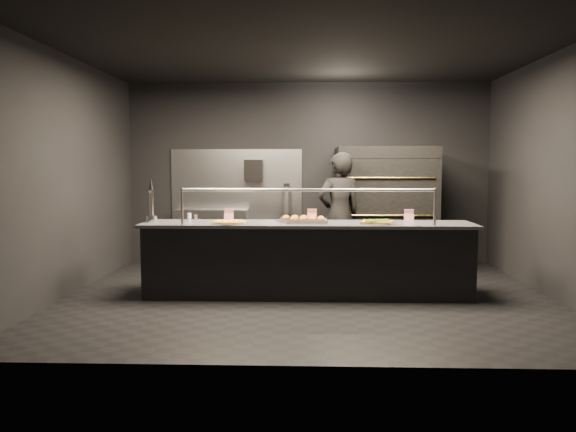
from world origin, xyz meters
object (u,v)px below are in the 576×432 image
(fire_extinguisher, at_px, (287,200))
(beer_tap, at_px, (152,210))
(worker, at_px, (339,215))
(pizza_oven, at_px, (384,208))
(square_pizza, at_px, (377,222))
(slider_tray_a, at_px, (299,219))
(towel_dispenser, at_px, (254,170))
(slider_tray_b, at_px, (307,220))
(round_pizza, at_px, (230,222))
(prep_shelf, at_px, (212,236))
(service_counter, at_px, (307,259))
(trash_bin, at_px, (260,244))

(fire_extinguisher, height_order, beer_tap, beer_tap)
(fire_extinguisher, bearing_deg, worker, -56.43)
(pizza_oven, bearing_deg, square_pizza, -99.84)
(fire_extinguisher, xyz_separation_m, beer_tap, (-1.60, -2.41, 0.02))
(slider_tray_a, bearing_deg, fire_extinguisher, 96.14)
(towel_dispenser, bearing_deg, slider_tray_b, -69.44)
(towel_dispenser, bearing_deg, fire_extinguisher, 1.04)
(slider_tray_b, bearing_deg, round_pizza, -171.50)
(slider_tray_b, bearing_deg, prep_shelf, 124.49)
(pizza_oven, bearing_deg, worker, -136.14)
(prep_shelf, height_order, square_pizza, square_pizza)
(pizza_oven, height_order, prep_shelf, pizza_oven)
(service_counter, xyz_separation_m, square_pizza, (0.85, -0.12, 0.47))
(pizza_oven, distance_m, round_pizza, 2.97)
(beer_tap, distance_m, trash_bin, 2.55)
(beer_tap, relative_size, round_pizza, 1.17)
(beer_tap, bearing_deg, slider_tray_a, 3.75)
(pizza_oven, distance_m, beer_tap, 3.68)
(round_pizza, relative_size, worker, 0.26)
(slider_tray_a, bearing_deg, pizza_oven, 53.83)
(service_counter, relative_size, round_pizza, 8.73)
(slider_tray_a, bearing_deg, square_pizza, -13.71)
(prep_shelf, bearing_deg, round_pizza, -75.26)
(prep_shelf, bearing_deg, square_pizza, -44.85)
(fire_extinguisher, bearing_deg, beer_tap, -123.63)
(service_counter, height_order, worker, worker)
(pizza_oven, xyz_separation_m, prep_shelf, (-2.80, 0.42, -0.52))
(pizza_oven, xyz_separation_m, beer_tap, (-3.15, -1.90, 0.11))
(round_pizza, distance_m, slider_tray_b, 0.96)
(fire_extinguisher, relative_size, slider_tray_b, 1.02)
(beer_tap, relative_size, trash_bin, 0.78)
(prep_shelf, distance_m, slider_tray_a, 2.71)
(round_pizza, bearing_deg, worker, 43.51)
(slider_tray_b, distance_m, square_pizza, 0.86)
(fire_extinguisher, distance_m, trash_bin, 0.87)
(towel_dispenser, bearing_deg, service_counter, -69.37)
(towel_dispenser, xyz_separation_m, beer_tap, (-1.05, -2.40, -0.47))
(prep_shelf, bearing_deg, slider_tray_a, -55.84)
(prep_shelf, xyz_separation_m, slider_tray_a, (1.50, -2.20, 0.50))
(service_counter, xyz_separation_m, round_pizza, (-0.95, -0.15, 0.47))
(round_pizza, distance_m, trash_bin, 2.37)
(round_pizza, relative_size, slider_tray_a, 0.79)
(square_pizza, relative_size, trash_bin, 0.65)
(slider_tray_a, xyz_separation_m, trash_bin, (-0.68, 2.02, -0.60))
(beer_tap, distance_m, worker, 2.69)
(service_counter, xyz_separation_m, slider_tray_b, (-0.00, -0.01, 0.49))
(pizza_oven, distance_m, prep_shelf, 2.88)
(prep_shelf, xyz_separation_m, trash_bin, (0.82, -0.18, -0.10))
(prep_shelf, xyz_separation_m, fire_extinguisher, (1.25, 0.08, 0.61))
(towel_dispenser, height_order, square_pizza, towel_dispenser)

